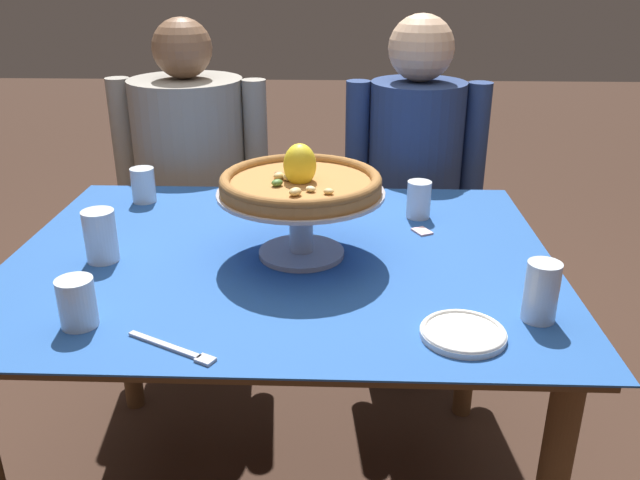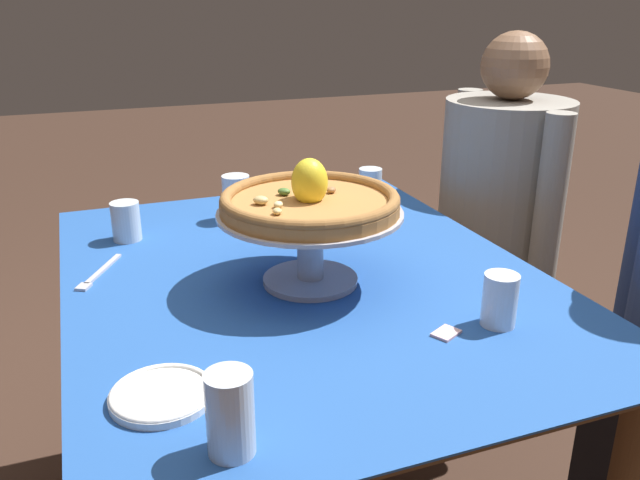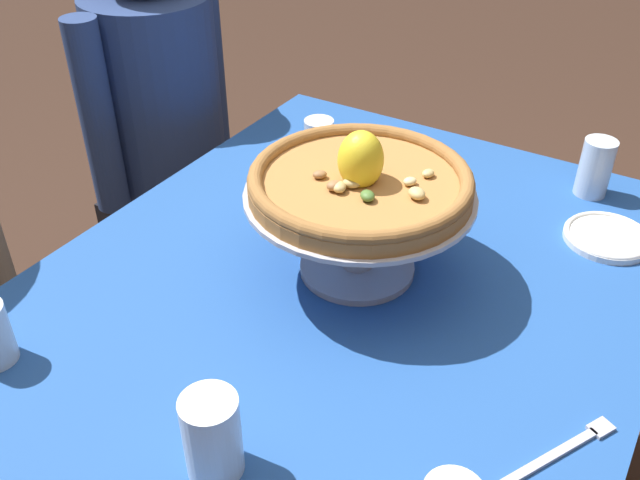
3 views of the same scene
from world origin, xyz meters
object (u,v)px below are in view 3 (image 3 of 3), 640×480
pizza_stand (360,220)px  dinner_fork (565,449)px  water_glass_side_left (213,439)px  pizza (362,181)px  side_plate (607,237)px  diner_right (168,163)px  water_glass_front_right (594,171)px  water_glass_back_right (319,143)px  sugar_packet (362,174)px

pizza_stand → dinner_fork: (-0.20, -0.41, -0.10)m
water_glass_side_left → pizza: bearing=5.4°
side_plate → pizza: bearing=132.3°
pizza → diner_right: diner_right is taller
water_glass_front_right → water_glass_back_right: (-0.17, 0.54, -0.01)m
dinner_fork → water_glass_front_right: bearing=11.4°
water_glass_back_right → water_glass_side_left: bearing=-157.9°
pizza_stand → dinner_fork: pizza_stand is taller
sugar_packet → diner_right: 0.63m
water_glass_front_right → diner_right: 1.07m
water_glass_back_right → dinner_fork: water_glass_back_right is taller
pizza → side_plate: size_ratio=2.31×
water_glass_side_left → diner_right: diner_right is taller
sugar_packet → water_glass_side_left: bearing=-165.3°
pizza → water_glass_front_right: 0.56m
water_glass_back_right → water_glass_front_right: bearing=-72.1°
pizza → side_plate: (0.32, -0.35, -0.17)m
water_glass_side_left → water_glass_back_right: size_ratio=1.21×
water_glass_side_left → water_glass_back_right: bearing=22.1°
dinner_fork → diner_right: bearing=65.6°
side_plate → dinner_fork: side_plate is taller
side_plate → sugar_packet: side_plate is taller
diner_right → pizza: bearing=-113.9°
dinner_fork → sugar_packet: 0.75m
water_glass_front_right → water_glass_back_right: 0.57m
side_plate → dinner_fork: 0.52m
pizza_stand → sugar_packet: 0.35m
water_glass_front_right → side_plate: size_ratio=0.76×
side_plate → dinner_fork: bearing=-172.8°
side_plate → diner_right: 1.12m
pizza → side_plate: pizza is taller
pizza_stand → diner_right: (0.33, 0.76, -0.27)m
water_glass_side_left → side_plate: water_glass_side_left is taller
water_glass_back_right → dinner_fork: size_ratio=0.56×
diner_right → pizza_stand: bearing=-113.9°
water_glass_front_right → sugar_packet: water_glass_front_right is taller
pizza_stand → water_glass_side_left: size_ratio=3.15×
pizza_stand → pizza: bearing=-156.9°
pizza → water_glass_back_right: pizza is taller
water_glass_back_right → dinner_fork: bearing=-126.1°
pizza → water_glass_front_right: bearing=-30.6°
sugar_packet → pizza_stand: bearing=-152.7°
water_glass_side_left → water_glass_front_right: bearing=-14.3°
side_plate → diner_right: size_ratio=0.13×
pizza_stand → dinner_fork: 0.47m
water_glass_side_left → side_plate: size_ratio=0.77×
water_glass_front_right → water_glass_side_left: water_glass_side_left is taller
water_glass_side_left → diner_right: (0.79, 0.80, -0.22)m
dinner_fork → water_glass_back_right: bearing=53.9°
pizza_stand → water_glass_front_right: size_ratio=3.19×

